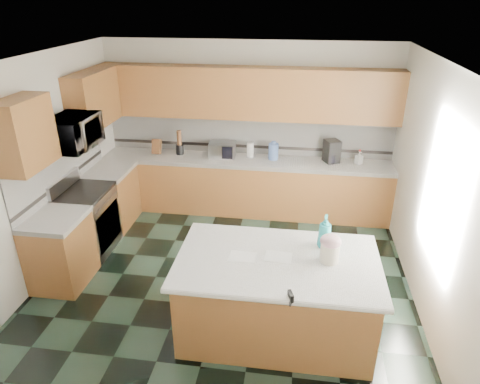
# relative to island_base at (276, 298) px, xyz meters

# --- Properties ---
(floor) EXTENTS (4.60, 4.60, 0.00)m
(floor) POSITION_rel_island_base_xyz_m (-0.69, 0.73, -0.43)
(floor) COLOR black
(floor) RESTS_ON ground
(ceiling) EXTENTS (4.60, 4.60, 0.00)m
(ceiling) POSITION_rel_island_base_xyz_m (-0.69, 0.73, 2.27)
(ceiling) COLOR white
(ceiling) RESTS_ON ground
(wall_back) EXTENTS (4.60, 0.04, 2.70)m
(wall_back) POSITION_rel_island_base_xyz_m (-0.69, 3.05, 0.92)
(wall_back) COLOR white
(wall_back) RESTS_ON ground
(wall_front) EXTENTS (4.60, 0.04, 2.70)m
(wall_front) POSITION_rel_island_base_xyz_m (-0.69, -1.59, 0.92)
(wall_front) COLOR white
(wall_front) RESTS_ON ground
(wall_left) EXTENTS (0.04, 4.60, 2.70)m
(wall_left) POSITION_rel_island_base_xyz_m (-3.01, 0.73, 0.92)
(wall_left) COLOR white
(wall_left) RESTS_ON ground
(wall_right) EXTENTS (0.04, 4.60, 2.70)m
(wall_right) POSITION_rel_island_base_xyz_m (1.63, 0.73, 0.92)
(wall_right) COLOR white
(wall_right) RESTS_ON ground
(back_base_cab) EXTENTS (4.60, 0.60, 0.86)m
(back_base_cab) POSITION_rel_island_base_xyz_m (-0.69, 2.73, 0.00)
(back_base_cab) COLOR #4F3116
(back_base_cab) RESTS_ON ground
(back_countertop) EXTENTS (4.60, 0.64, 0.06)m
(back_countertop) POSITION_rel_island_base_xyz_m (-0.69, 2.73, 0.46)
(back_countertop) COLOR white
(back_countertop) RESTS_ON back_base_cab
(back_upper_cab) EXTENTS (4.60, 0.33, 0.78)m
(back_upper_cab) POSITION_rel_island_base_xyz_m (-0.69, 2.87, 1.51)
(back_upper_cab) COLOR #4F3116
(back_upper_cab) RESTS_ON wall_back
(back_backsplash) EXTENTS (4.60, 0.02, 0.63)m
(back_backsplash) POSITION_rel_island_base_xyz_m (-0.69, 3.02, 0.81)
(back_backsplash) COLOR silver
(back_backsplash) RESTS_ON back_countertop
(back_accent_band) EXTENTS (4.60, 0.01, 0.05)m
(back_accent_band) POSITION_rel_island_base_xyz_m (-0.69, 3.02, 0.61)
(back_accent_band) COLOR black
(back_accent_band) RESTS_ON back_countertop
(left_base_cab_rear) EXTENTS (0.60, 0.82, 0.86)m
(left_base_cab_rear) POSITION_rel_island_base_xyz_m (-2.69, 2.02, 0.00)
(left_base_cab_rear) COLOR #4F3116
(left_base_cab_rear) RESTS_ON ground
(left_counter_rear) EXTENTS (0.64, 0.82, 0.06)m
(left_counter_rear) POSITION_rel_island_base_xyz_m (-2.69, 2.02, 0.46)
(left_counter_rear) COLOR white
(left_counter_rear) RESTS_ON left_base_cab_rear
(left_base_cab_front) EXTENTS (0.60, 0.72, 0.86)m
(left_base_cab_front) POSITION_rel_island_base_xyz_m (-2.69, 0.49, 0.00)
(left_base_cab_front) COLOR #4F3116
(left_base_cab_front) RESTS_ON ground
(left_counter_front) EXTENTS (0.64, 0.72, 0.06)m
(left_counter_front) POSITION_rel_island_base_xyz_m (-2.69, 0.49, 0.46)
(left_counter_front) COLOR white
(left_counter_front) RESTS_ON left_base_cab_front
(left_backsplash) EXTENTS (0.02, 2.30, 0.63)m
(left_backsplash) POSITION_rel_island_base_xyz_m (-2.98, 1.28, 0.81)
(left_backsplash) COLOR silver
(left_backsplash) RESTS_ON wall_left
(left_accent_band) EXTENTS (0.01, 2.30, 0.05)m
(left_accent_band) POSITION_rel_island_base_xyz_m (-2.97, 1.28, 0.61)
(left_accent_band) COLOR black
(left_accent_band) RESTS_ON wall_left
(left_upper_cab_rear) EXTENTS (0.33, 1.09, 0.78)m
(left_upper_cab_rear) POSITION_rel_island_base_xyz_m (-2.82, 2.16, 1.51)
(left_upper_cab_rear) COLOR #4F3116
(left_upper_cab_rear) RESTS_ON wall_left
(left_upper_cab_front) EXTENTS (0.33, 0.72, 0.78)m
(left_upper_cab_front) POSITION_rel_island_base_xyz_m (-2.82, 0.49, 1.51)
(left_upper_cab_front) COLOR #4F3116
(left_upper_cab_front) RESTS_ON wall_left
(range_body) EXTENTS (0.60, 0.76, 0.88)m
(range_body) POSITION_rel_island_base_xyz_m (-2.69, 1.23, 0.01)
(range_body) COLOR #B7B7BC
(range_body) RESTS_ON ground
(range_oven_door) EXTENTS (0.02, 0.68, 0.55)m
(range_oven_door) POSITION_rel_island_base_xyz_m (-2.40, 1.23, -0.03)
(range_oven_door) COLOR black
(range_oven_door) RESTS_ON range_body
(range_cooktop) EXTENTS (0.62, 0.78, 0.04)m
(range_cooktop) POSITION_rel_island_base_xyz_m (-2.69, 1.23, 0.47)
(range_cooktop) COLOR black
(range_cooktop) RESTS_ON range_body
(range_handle) EXTENTS (0.02, 0.66, 0.02)m
(range_handle) POSITION_rel_island_base_xyz_m (-2.37, 1.23, 0.35)
(range_handle) COLOR #B7B7BC
(range_handle) RESTS_ON range_body
(range_backguard) EXTENTS (0.06, 0.76, 0.18)m
(range_backguard) POSITION_rel_island_base_xyz_m (-2.95, 1.23, 0.59)
(range_backguard) COLOR #B7B7BC
(range_backguard) RESTS_ON range_body
(microwave) EXTENTS (0.50, 0.73, 0.41)m
(microwave) POSITION_rel_island_base_xyz_m (-2.69, 1.23, 1.30)
(microwave) COLOR #B7B7BC
(microwave) RESTS_ON wall_left
(island_base) EXTENTS (1.93, 1.11, 0.86)m
(island_base) POSITION_rel_island_base_xyz_m (0.00, 0.00, 0.00)
(island_base) COLOR #4F3116
(island_base) RESTS_ON ground
(island_top) EXTENTS (2.03, 1.21, 0.06)m
(island_top) POSITION_rel_island_base_xyz_m (0.00, -0.00, 0.46)
(island_top) COLOR white
(island_top) RESTS_ON island_base
(island_bullnose) EXTENTS (2.03, 0.06, 0.06)m
(island_bullnose) POSITION_rel_island_base_xyz_m (0.00, -0.60, 0.46)
(island_bullnose) COLOR white
(island_bullnose) RESTS_ON island_base
(treat_jar) EXTENTS (0.21, 0.21, 0.20)m
(treat_jar) POSITION_rel_island_base_xyz_m (0.50, 0.04, 0.59)
(treat_jar) COLOR #EEE2C7
(treat_jar) RESTS_ON island_top
(treat_jar_lid) EXTENTS (0.21, 0.21, 0.13)m
(treat_jar_lid) POSITION_rel_island_base_xyz_m (0.50, 0.04, 0.72)
(treat_jar_lid) COLOR beige
(treat_jar_lid) RESTS_ON treat_jar
(treat_jar_knob) EXTENTS (0.07, 0.02, 0.02)m
(treat_jar_knob) POSITION_rel_island_base_xyz_m (0.50, 0.04, 0.76)
(treat_jar_knob) COLOR tan
(treat_jar_knob) RESTS_ON treat_jar_lid
(treat_jar_knob_end_l) EXTENTS (0.04, 0.04, 0.04)m
(treat_jar_knob_end_l) POSITION_rel_island_base_xyz_m (0.47, 0.04, 0.76)
(treat_jar_knob_end_l) COLOR tan
(treat_jar_knob_end_l) RESTS_ON treat_jar_lid
(treat_jar_knob_end_r) EXTENTS (0.04, 0.04, 0.04)m
(treat_jar_knob_end_r) POSITION_rel_island_base_xyz_m (0.54, 0.04, 0.76)
(treat_jar_knob_end_r) COLOR tan
(treat_jar_knob_end_r) RESTS_ON treat_jar_lid
(soap_bottle_island) EXTENTS (0.17, 0.17, 0.37)m
(soap_bottle_island) POSITION_rel_island_base_xyz_m (0.46, 0.30, 0.68)
(soap_bottle_island) COLOR teal
(soap_bottle_island) RESTS_ON island_top
(paper_sheet_a) EXTENTS (0.28, 0.22, 0.00)m
(paper_sheet_a) POSITION_rel_island_base_xyz_m (0.00, 0.04, 0.49)
(paper_sheet_a) COLOR white
(paper_sheet_a) RESTS_ON island_top
(paper_sheet_b) EXTENTS (0.27, 0.21, 0.00)m
(paper_sheet_b) POSITION_rel_island_base_xyz_m (-0.36, -0.01, 0.49)
(paper_sheet_b) COLOR white
(paper_sheet_b) RESTS_ON island_top
(clamp_body) EXTENTS (0.06, 0.11, 0.09)m
(clamp_body) POSITION_rel_island_base_xyz_m (0.15, -0.58, 0.50)
(clamp_body) COLOR black
(clamp_body) RESTS_ON island_top
(clamp_handle) EXTENTS (0.02, 0.07, 0.02)m
(clamp_handle) POSITION_rel_island_base_xyz_m (0.15, -0.64, 0.48)
(clamp_handle) COLOR black
(clamp_handle) RESTS_ON island_top
(knife_block) EXTENTS (0.14, 0.18, 0.26)m
(knife_block) POSITION_rel_island_base_xyz_m (-2.16, 2.78, 0.61)
(knife_block) COLOR #472814
(knife_block) RESTS_ON back_countertop
(utensil_crock) EXTENTS (0.13, 0.13, 0.16)m
(utensil_crock) POSITION_rel_island_base_xyz_m (-1.78, 2.81, 0.57)
(utensil_crock) COLOR black
(utensil_crock) RESTS_ON back_countertop
(utensil_bundle) EXTENTS (0.07, 0.07, 0.24)m
(utensil_bundle) POSITION_rel_island_base_xyz_m (-1.78, 2.81, 0.77)
(utensil_bundle) COLOR #472814
(utensil_bundle) RESTS_ON utensil_crock
(toaster_oven) EXTENTS (0.44, 0.32, 0.24)m
(toaster_oven) POSITION_rel_island_base_xyz_m (-1.07, 2.78, 0.61)
(toaster_oven) COLOR #B7B7BC
(toaster_oven) RESTS_ON back_countertop
(toaster_oven_door) EXTENTS (0.38, 0.01, 0.20)m
(toaster_oven_door) POSITION_rel_island_base_xyz_m (-1.07, 2.65, 0.61)
(toaster_oven_door) COLOR black
(toaster_oven_door) RESTS_ON toaster_oven
(paper_towel) EXTENTS (0.11, 0.11, 0.25)m
(paper_towel) POSITION_rel_island_base_xyz_m (-0.62, 2.83, 0.61)
(paper_towel) COLOR white
(paper_towel) RESTS_ON back_countertop
(paper_towel_base) EXTENTS (0.16, 0.16, 0.01)m
(paper_towel_base) POSITION_rel_island_base_xyz_m (-0.62, 2.83, 0.50)
(paper_towel_base) COLOR #B7B7BC
(paper_towel_base) RESTS_ON back_countertop
(water_jug) EXTENTS (0.16, 0.16, 0.26)m
(water_jug) POSITION_rel_island_base_xyz_m (-0.25, 2.79, 0.62)
(water_jug) COLOR #5273B5
(water_jug) RESTS_ON back_countertop
(water_jug_neck) EXTENTS (0.07, 0.07, 0.04)m
(water_jug_neck) POSITION_rel_island_base_xyz_m (-0.25, 2.79, 0.77)
(water_jug_neck) COLOR #5273B5
(water_jug_neck) RESTS_ON water_jug
(coffee_maker) EXTENTS (0.28, 0.29, 0.35)m
(coffee_maker) POSITION_rel_island_base_xyz_m (0.65, 2.81, 0.67)
(coffee_maker) COLOR black
(coffee_maker) RESTS_ON back_countertop
(coffee_carafe) EXTENTS (0.14, 0.14, 0.14)m
(coffee_carafe) POSITION_rel_island_base_xyz_m (0.65, 2.76, 0.56)
(coffee_carafe) COLOR black
(coffee_carafe) RESTS_ON back_countertop
(soap_bottle_back) EXTENTS (0.13, 0.13, 0.20)m
(soap_bottle_back) POSITION_rel_island_base_xyz_m (1.07, 2.78, 0.59)
(soap_bottle_back) COLOR white
(soap_bottle_back) RESTS_ON back_countertop
(soap_back_cap) EXTENTS (0.02, 0.02, 0.03)m
(soap_back_cap) POSITION_rel_island_base_xyz_m (1.07, 2.78, 0.71)
(soap_back_cap) COLOR red
(soap_back_cap) RESTS_ON soap_bottle_back
(window_light_proxy) EXTENTS (0.02, 1.40, 1.10)m
(window_light_proxy) POSITION_rel_island_base_xyz_m (1.60, 0.53, 1.07)
(window_light_proxy) COLOR white
(window_light_proxy) RESTS_ON wall_right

